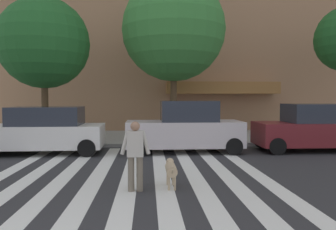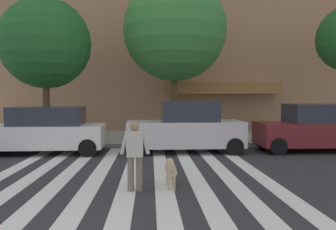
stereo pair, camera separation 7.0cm
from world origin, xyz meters
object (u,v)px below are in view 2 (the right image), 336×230
Objects in this scene: street_tree_middle at (175,30)px; dog_on_leash at (171,169)px; parked_car_behind_first at (45,131)px; parked_car_third_in_line at (186,128)px; parked_car_fourth_in_line at (316,128)px; street_tree_nearest at (45,43)px; pedestrian_dog_walker at (135,152)px.

street_tree_middle reaches higher than dog_on_leash.
parked_car_third_in_line is (5.55, -0.00, 0.06)m from parked_car_behind_first.
parked_car_third_in_line is 5.36m from dog_on_leash.
street_tree_middle is at bearing 147.78° from parked_car_fourth_in_line.
dog_on_leash is (-6.23, -5.26, -0.48)m from parked_car_fourth_in_line.
street_tree_nearest is at bearing 104.66° from parked_car_behind_first.
parked_car_fourth_in_line is 7.97m from street_tree_middle.
parked_car_fourth_in_line is 0.70× the size of street_tree_nearest.
parked_car_third_in_line reaches higher than pedestrian_dog_walker.
pedestrian_dog_walker is at bearing -159.41° from dog_on_leash.
parked_car_behind_first is at bearing 124.02° from pedestrian_dog_walker.
parked_car_fourth_in_line is 2.82× the size of pedestrian_dog_walker.
pedestrian_dog_walker is at bearing -141.81° from parked_car_fourth_in_line.
street_tree_nearest is 6.14m from street_tree_middle.
street_tree_middle is 10.12m from dog_on_leash.
parked_car_fourth_in_line is at bearing -32.22° from street_tree_middle.
dog_on_leash is (5.25, -7.65, -4.19)m from street_tree_nearest.
street_tree_middle is 7.17× the size of dog_on_leash.
street_tree_nearest reaches higher than parked_car_third_in_line.
street_tree_nearest is 9.83m from pedestrian_dog_walker.
street_tree_middle is at bearing 85.23° from dog_on_leash.
parked_car_third_in_line is 5.31m from parked_car_fourth_in_line.
dog_on_leash is (4.62, -5.26, -0.45)m from parked_car_behind_first.
parked_car_fourth_in_line is 9.02m from pedestrian_dog_walker.
street_tree_middle is at bearing 32.95° from parked_car_behind_first.
parked_car_behind_first is 2.87× the size of pedestrian_dog_walker.
pedestrian_dog_walker is (-1.78, -5.58, -0.03)m from parked_car_third_in_line.
street_tree_nearest is 10.18m from dog_on_leash.
street_tree_nearest is 4.00× the size of pedestrian_dog_walker.
street_tree_nearest reaches higher than parked_car_behind_first.
parked_car_behind_first is 4.48m from street_tree_nearest.
dog_on_leash is at bearing -100.01° from parked_car_third_in_line.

